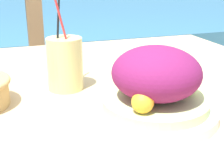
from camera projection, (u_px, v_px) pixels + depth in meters
The scene contains 5 objects.
patio_table at pixel (69, 120), 0.77m from camera, with size 1.30×1.00×0.71m.
railing_fence at pixel (35, 25), 1.46m from camera, with size 2.80×0.08×0.98m.
sea_backdrop at pixel (19, 31), 3.86m from camera, with size 12.00×4.00×0.53m.
salad_plate at pixel (156, 87), 0.60m from camera, with size 0.25×0.25×0.14m.
drink_glass at pixel (65, 63), 0.74m from camera, with size 0.08×0.08×0.25m.
Camera 1 is at (-0.12, -0.69, 0.99)m, focal length 50.00 mm.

